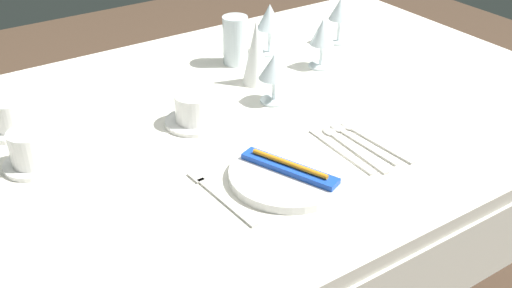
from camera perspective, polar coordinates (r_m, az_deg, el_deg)
dining_table at (r=1.49m, az=-2.38°, el=-0.43°), size 1.80×1.11×0.74m
dinner_plate at (r=1.24m, az=3.08°, el=-2.83°), size 0.24×0.24×0.02m
toothbrush_package at (r=1.23m, az=3.10°, el=-2.18°), size 0.11×0.21×0.02m
fork_outer at (r=1.19m, az=-3.50°, el=-4.71°), size 0.03×0.22×0.00m
dinner_knife at (r=1.33m, az=8.02°, el=-0.73°), size 0.02×0.21×0.00m
spoon_soup at (r=1.36m, az=8.30°, el=0.01°), size 0.03×0.22×0.01m
spoon_dessert at (r=1.39m, az=9.11°, el=0.50°), size 0.03×0.21×0.01m
spoon_tea at (r=1.40m, az=10.22°, el=0.65°), size 0.03×0.21×0.01m
saucer_left at (r=1.44m, az=-5.67°, el=2.08°), size 0.14×0.14×0.01m
coffee_cup_left at (r=1.42m, az=-5.69°, el=3.40°), size 0.11×0.09×0.06m
saucer_right at (r=1.50m, az=-21.40°, el=1.28°), size 0.12×0.12×0.01m
coffee_cup_right at (r=1.49m, az=-21.61°, el=2.58°), size 0.10×0.08×0.07m
saucer_far at (r=1.36m, az=-19.75°, el=-1.73°), size 0.12×0.12×0.01m
coffee_cup_far at (r=1.34m, az=-19.98°, el=-0.25°), size 0.11×0.09×0.07m
wine_glass_centre at (r=1.87m, az=7.76°, el=12.01°), size 0.07×0.07×0.14m
wine_glass_left at (r=1.69m, az=6.13°, el=9.99°), size 0.07×0.07×0.14m
wine_glass_right at (r=1.77m, az=1.27°, el=11.46°), size 0.07×0.07×0.15m
wine_glass_far at (r=1.49m, az=1.69°, el=6.91°), size 0.07×0.07×0.12m
drink_tumbler at (r=1.72m, az=-1.91°, el=9.26°), size 0.07×0.07×0.13m
napkin_folded at (r=1.59m, az=0.01°, el=8.44°), size 0.07×0.07×0.17m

